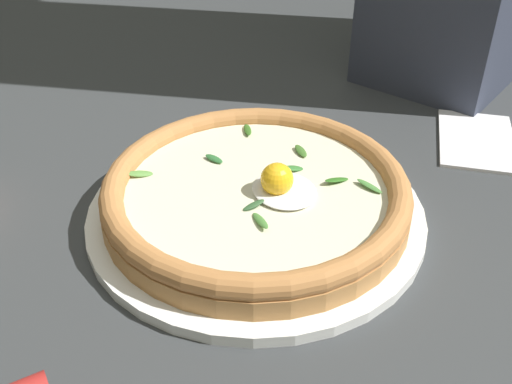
{
  "coord_description": "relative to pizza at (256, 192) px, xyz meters",
  "views": [
    {
      "loc": [
        -0.44,
        0.28,
        0.38
      ],
      "look_at": [
        -0.03,
        0.02,
        0.03
      ],
      "focal_mm": 41.84,
      "sensor_mm": 36.0,
      "label": 1
    }
  ],
  "objects": [
    {
      "name": "ground_plane",
      "position": [
        0.03,
        -0.02,
        -0.05
      ],
      "size": [
        2.4,
        2.4,
        0.03
      ],
      "primitive_type": "cube",
      "color": "#353739",
      "rests_on": "ground"
    },
    {
      "name": "pizza_plate",
      "position": [
        0.0,
        0.0,
        -0.03
      ],
      "size": [
        0.34,
        0.34,
        0.01
      ],
      "primitive_type": "cylinder",
      "color": "white",
      "rests_on": "ground"
    },
    {
      "name": "pizza",
      "position": [
        0.0,
        0.0,
        0.0
      ],
      "size": [
        0.31,
        0.31,
        0.06
      ],
      "color": "#BA8046",
      "rests_on": "pizza_plate"
    },
    {
      "name": "folded_napkin",
      "position": [
        -0.02,
        -0.31,
        -0.03
      ],
      "size": [
        0.16,
        0.16,
        0.01
      ],
      "primitive_type": "cube",
      "rotation": [
        0.0,
        0.0,
        5.48
      ],
      "color": "white",
      "rests_on": "ground"
    }
  ]
}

